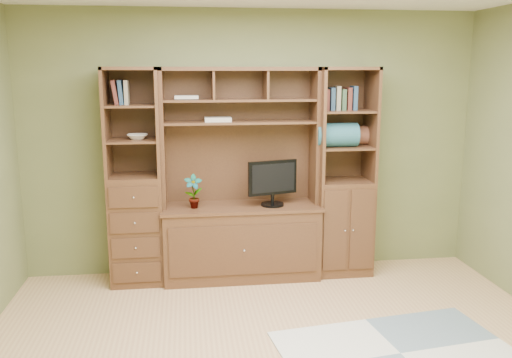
{
  "coord_description": "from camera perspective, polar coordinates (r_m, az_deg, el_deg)",
  "views": [
    {
      "loc": [
        -0.66,
        -3.33,
        2.03
      ],
      "look_at": [
        -0.07,
        1.2,
        1.1
      ],
      "focal_mm": 38.0,
      "sensor_mm": 36.0,
      "label": 1
    }
  ],
  "objects": [
    {
      "name": "room",
      "position": [
        3.47,
        3.72,
        -0.67
      ],
      "size": [
        4.6,
        4.1,
        2.64
      ],
      "color": "tan",
      "rests_on": "ground"
    },
    {
      "name": "center_hutch",
      "position": [
        5.19,
        -1.59,
        0.34
      ],
      "size": [
        1.54,
        0.53,
        2.05
      ],
      "primitive_type": "cube",
      "color": "#4E2F1B",
      "rests_on": "ground"
    },
    {
      "name": "left_tower",
      "position": [
        5.22,
        -12.61,
        0.14
      ],
      "size": [
        0.5,
        0.45,
        2.05
      ],
      "primitive_type": "cube",
      "color": "#4E2F1B",
      "rests_on": "ground"
    },
    {
      "name": "right_tower",
      "position": [
        5.43,
        9.2,
        0.69
      ],
      "size": [
        0.55,
        0.45,
        2.05
      ],
      "primitive_type": "cube",
      "color": "#4E2F1B",
      "rests_on": "ground"
    },
    {
      "name": "rug",
      "position": [
        4.25,
        14.97,
        -17.36
      ],
      "size": [
        1.82,
        1.34,
        0.01
      ],
      "primitive_type": "cube",
      "rotation": [
        0.0,
        0.0,
        0.14
      ],
      "color": "#A8AEAD",
      "rests_on": "ground"
    },
    {
      "name": "monitor",
      "position": [
        5.19,
        1.76,
        0.45
      ],
      "size": [
        0.54,
        0.35,
        0.61
      ],
      "primitive_type": "cube",
      "rotation": [
        0.0,
        0.0,
        0.27
      ],
      "color": "black",
      "rests_on": "center_hutch"
    },
    {
      "name": "orchid",
      "position": [
        5.16,
        -6.61,
        -1.31
      ],
      "size": [
        0.17,
        0.12,
        0.32
      ],
      "primitive_type": "imported",
      "color": "#AF6A3B",
      "rests_on": "center_hutch"
    },
    {
      "name": "magazines",
      "position": [
        5.18,
        -4.04,
        6.29
      ],
      "size": [
        0.25,
        0.18,
        0.04
      ],
      "primitive_type": "cube",
      "color": "beige",
      "rests_on": "center_hutch"
    },
    {
      "name": "bowl",
      "position": [
        5.16,
        -12.37,
        4.38
      ],
      "size": [
        0.19,
        0.19,
        0.05
      ],
      "primitive_type": "imported",
      "color": "silver",
      "rests_on": "left_tower"
    },
    {
      "name": "blanket_teal",
      "position": [
        5.29,
        8.48,
        4.61
      ],
      "size": [
        0.4,
        0.23,
        0.23
      ],
      "primitive_type": "cube",
      "color": "#275B68",
      "rests_on": "right_tower"
    },
    {
      "name": "blanket_red",
      "position": [
        5.48,
        10.13,
        4.56
      ],
      "size": [
        0.34,
        0.19,
        0.19
      ],
      "primitive_type": "cube",
      "color": "brown",
      "rests_on": "right_tower"
    }
  ]
}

